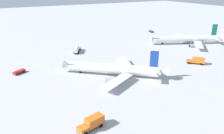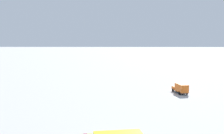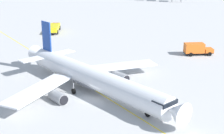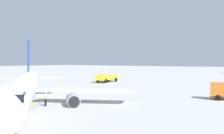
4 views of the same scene
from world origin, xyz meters
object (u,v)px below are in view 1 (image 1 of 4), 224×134
at_px(fuel_tanker_truck, 77,49).
at_px(safety_cone_near, 221,67).
at_px(airliner_secondary, 187,39).
at_px(airliner_main, 114,69).
at_px(ops_pickup_truck, 19,72).
at_px(baggage_truck_truck, 151,31).
at_px(catering_truck_truck_extra, 197,60).
at_px(catering_truck_truck, 92,122).

height_order(fuel_tanker_truck, safety_cone_near, fuel_tanker_truck).
bearing_deg(airliner_secondary, safety_cone_near, 88.21).
distance_m(airliner_main, airliner_secondary, 67.48).
bearing_deg(safety_cone_near, airliner_secondary, -116.37).
xyz_separation_m(fuel_tanker_truck, safety_cone_near, (-46.99, 53.45, -1.31)).
height_order(fuel_tanker_truck, ops_pickup_truck, fuel_tanker_truck).
xyz_separation_m(airliner_secondary, safety_cone_near, (18.49, 37.30, -2.53)).
relative_size(airliner_secondary, ops_pickup_truck, 7.93).
relative_size(airliner_main, baggage_truck_truck, 7.40).
distance_m(ops_pickup_truck, catering_truck_truck_extra, 78.59).
height_order(baggage_truck_truck, safety_cone_near, baggage_truck_truck).
height_order(airliner_secondary, ops_pickup_truck, airliner_secondary).
distance_m(airliner_main, catering_truck_truck_extra, 40.65).
relative_size(catering_truck_truck, ops_pickup_truck, 1.44).
xyz_separation_m(fuel_tanker_truck, ops_pickup_truck, (31.84, 16.90, -0.78)).
relative_size(catering_truck_truck, safety_cone_near, 14.07).
bearing_deg(airliner_secondary, fuel_tanker_truck, 10.71).
distance_m(fuel_tanker_truck, catering_truck_truck, 68.65).
height_order(airliner_secondary, fuel_tanker_truck, airliner_secondary).
distance_m(fuel_tanker_truck, baggage_truck_truck, 71.58).
height_order(airliner_main, catering_truck_truck, airliner_main).
xyz_separation_m(airliner_main, baggage_truck_truck, (-66.52, -59.88, -1.97)).
height_order(catering_truck_truck, catering_truck_truck_extra, same).
distance_m(airliner_secondary, catering_truck_truck_extra, 37.03).
bearing_deg(catering_truck_truck, airliner_secondary, -162.89).
xyz_separation_m(airliner_secondary, catering_truck_truck, (86.08, 49.33, -1.15)).
height_order(airliner_secondary, catering_truck_truck_extra, airliner_secondary).
relative_size(fuel_tanker_truck, ops_pickup_truck, 1.79).
bearing_deg(ops_pickup_truck, catering_truck_truck, 71.64).
bearing_deg(safety_cone_near, catering_truck_truck, 10.10).
bearing_deg(catering_truck_truck_extra, catering_truck_truck, 66.02).
distance_m(fuel_tanker_truck, catering_truck_truck_extra, 61.02).
bearing_deg(catering_truck_truck, catering_truck_truck_extra, -174.13).
bearing_deg(baggage_truck_truck, safety_cone_near, -7.10).
distance_m(ops_pickup_truck, safety_cone_near, 86.89).
bearing_deg(catering_truck_truck, ops_pickup_truck, -89.68).
bearing_deg(airliner_main, ops_pickup_truck, 8.20).
bearing_deg(airliner_secondary, airliner_main, 43.42).
xyz_separation_m(baggage_truck_truck, ops_pickup_truck, (99.98, 38.83, 0.09)).
bearing_deg(catering_truck_truck, safety_cone_near, 177.39).
xyz_separation_m(airliner_main, catering_truck_truck_extra, (-40.10, 6.58, -1.03)).
bearing_deg(baggage_truck_truck, catering_truck_truck_extra, -13.11).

